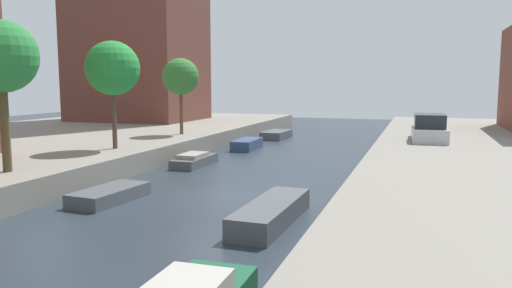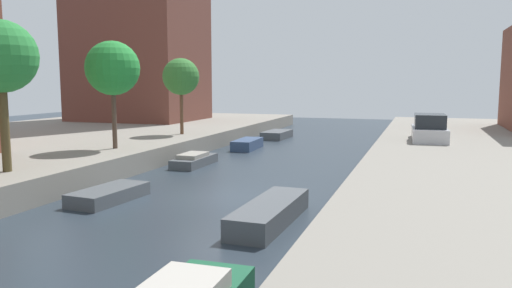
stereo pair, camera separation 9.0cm
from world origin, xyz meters
The scene contains 10 objects.
ground_plane centered at (0.00, 0.00, 0.00)m, with size 84.00×84.00×0.00m, color #28333D.
street_tree_2 centered at (-6.97, -2.47, 5.12)m, with size 2.61×2.61×5.47m.
street_tree_3 centered at (-6.97, 4.27, 4.91)m, with size 2.63×2.63×5.24m.
street_tree_4 centered at (-6.97, 11.46, 4.57)m, with size 2.29×2.29×4.74m.
parked_car centered at (7.78, 12.73, 1.62)m, with size 1.99×4.40×1.50m.
moored_boat_left_2 centered at (-3.20, -1.68, 0.24)m, with size 1.63×3.19×0.48m.
moored_boat_left_3 centered at (-3.63, 6.23, 0.28)m, with size 1.25×3.26×0.66m.
moored_boat_left_4 centered at (-3.17, 13.08, 0.31)m, with size 1.36×3.22×0.63m.
moored_boat_left_5 centered at (-3.06, 19.51, 0.29)m, with size 1.69×3.42×0.58m.
moored_boat_right_2 centered at (3.11, -2.51, 0.32)m, with size 1.38×4.54×0.65m.
Camera 1 is at (7.26, -16.51, 4.24)m, focal length 34.72 mm.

